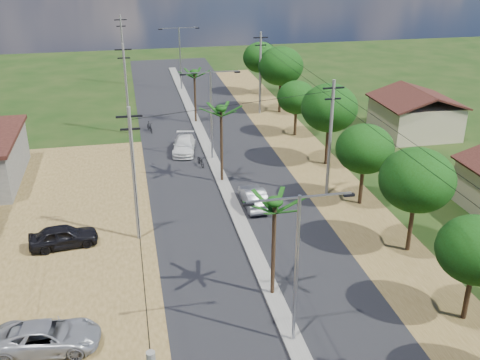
# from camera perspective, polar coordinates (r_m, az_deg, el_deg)

# --- Properties ---
(ground) EXTENTS (160.00, 160.00, 0.00)m
(ground) POSITION_cam_1_polar(r_m,az_deg,el_deg) (28.93, 5.39, -16.05)
(ground) COLOR black
(ground) RESTS_ON ground
(road) EXTENTS (12.00, 110.00, 0.04)m
(road) POSITION_cam_1_polar(r_m,az_deg,el_deg) (41.18, -0.62, -2.92)
(road) COLOR black
(road) RESTS_ON ground
(median) EXTENTS (1.00, 90.00, 0.18)m
(median) POSITION_cam_1_polar(r_m,az_deg,el_deg) (43.81, -1.38, -1.12)
(median) COLOR #605E56
(median) RESTS_ON ground
(dirt_lot_west) EXTENTS (18.00, 46.00, 0.04)m
(dirt_lot_west) POSITION_cam_1_polar(r_m,az_deg,el_deg) (35.38, -23.15, -9.88)
(dirt_lot_west) COLOR brown
(dirt_lot_west) RESTS_ON ground
(dirt_shoulder_east) EXTENTS (5.00, 90.00, 0.03)m
(dirt_shoulder_east) POSITION_cam_1_polar(r_m,az_deg,el_deg) (43.45, 10.45, -1.86)
(dirt_shoulder_east) COLOR brown
(dirt_shoulder_east) RESTS_ON ground
(house_east_far) EXTENTS (7.60, 7.50, 4.60)m
(house_east_far) POSITION_cam_1_polar(r_m,az_deg,el_deg) (58.83, 17.40, 6.72)
(house_east_far) COLOR tan
(house_east_far) RESTS_ON ground
(tree_east_b) EXTENTS (4.00, 4.00, 5.83)m
(tree_east_b) POSITION_cam_1_polar(r_m,az_deg,el_deg) (30.33, 22.88, -6.57)
(tree_east_b) COLOR black
(tree_east_b) RESTS_ON ground
(tree_east_c) EXTENTS (4.60, 4.60, 6.83)m
(tree_east_c) POSITION_cam_1_polar(r_m,az_deg,el_deg) (35.46, 17.53, -0.01)
(tree_east_c) COLOR black
(tree_east_c) RESTS_ON ground
(tree_east_d) EXTENTS (4.20, 4.20, 6.13)m
(tree_east_d) POSITION_cam_1_polar(r_m,az_deg,el_deg) (41.30, 12.55, 3.10)
(tree_east_d) COLOR black
(tree_east_d) RESTS_ON ground
(tree_east_e) EXTENTS (4.80, 4.80, 7.14)m
(tree_east_e) POSITION_cam_1_polar(r_m,az_deg,el_deg) (48.15, 9.07, 7.25)
(tree_east_e) COLOR black
(tree_east_e) RESTS_ON ground
(tree_east_f) EXTENTS (3.80, 3.80, 5.52)m
(tree_east_f) POSITION_cam_1_polar(r_m,az_deg,el_deg) (55.61, 5.75, 8.35)
(tree_east_f) COLOR black
(tree_east_f) RESTS_ON ground
(tree_east_g) EXTENTS (5.00, 5.00, 7.38)m
(tree_east_g) POSITION_cam_1_polar(r_m,az_deg,el_deg) (62.91, 4.16, 11.46)
(tree_east_g) COLOR black
(tree_east_g) RESTS_ON ground
(tree_east_h) EXTENTS (4.40, 4.40, 6.52)m
(tree_east_h) POSITION_cam_1_polar(r_m,az_deg,el_deg) (70.53, 2.12, 12.33)
(tree_east_h) COLOR black
(tree_east_h) RESTS_ON ground
(palm_median_near) EXTENTS (2.00, 2.00, 6.15)m
(palm_median_near) POSITION_cam_1_polar(r_m,az_deg,el_deg) (29.13, 3.54, -2.67)
(palm_median_near) COLOR black
(palm_median_near) RESTS_ON ground
(palm_median_mid) EXTENTS (2.00, 2.00, 6.55)m
(palm_median_mid) POSITION_cam_1_polar(r_m,az_deg,el_deg) (43.60, -1.94, 6.92)
(palm_median_mid) COLOR black
(palm_median_mid) RESTS_ON ground
(palm_median_far) EXTENTS (2.00, 2.00, 5.85)m
(palm_median_far) POSITION_cam_1_polar(r_m,az_deg,el_deg) (59.08, -4.66, 10.67)
(palm_median_far) COLOR black
(palm_median_far) RESTS_ON ground
(streetlight_near) EXTENTS (5.10, 0.18, 8.00)m
(streetlight_near) POSITION_cam_1_polar(r_m,az_deg,el_deg) (26.14, 5.79, -7.95)
(streetlight_near) COLOR gray
(streetlight_near) RESTS_ON ground
(streetlight_mid) EXTENTS (5.10, 0.18, 8.00)m
(streetlight_mid) POSITION_cam_1_polar(r_m,az_deg,el_deg) (48.64, -2.95, 7.31)
(streetlight_mid) COLOR gray
(streetlight_mid) RESTS_ON ground
(streetlight_far) EXTENTS (5.10, 0.18, 8.00)m
(streetlight_far) POSITION_cam_1_polar(r_m,az_deg,el_deg) (72.80, -6.12, 12.69)
(streetlight_far) COLOR gray
(streetlight_far) RESTS_ON ground
(utility_pole_w_b) EXTENTS (1.60, 0.24, 9.00)m
(utility_pole_w_b) POSITION_cam_1_polar(r_m,az_deg,el_deg) (35.86, -10.75, 0.79)
(utility_pole_w_b) COLOR #605E56
(utility_pole_w_b) RESTS_ON ground
(utility_pole_w_c) EXTENTS (1.60, 0.24, 9.00)m
(utility_pole_w_c) POSITION_cam_1_polar(r_m,az_deg,el_deg) (56.82, -11.48, 9.24)
(utility_pole_w_c) COLOR #605E56
(utility_pole_w_c) RESTS_ON ground
(utility_pole_w_d) EXTENTS (1.60, 0.24, 9.00)m
(utility_pole_w_d) POSITION_cam_1_polar(r_m,az_deg,el_deg) (77.37, -11.82, 12.96)
(utility_pole_w_d) COLOR #605E56
(utility_pole_w_d) RESTS_ON ground
(utility_pole_e_b) EXTENTS (1.60, 0.24, 9.00)m
(utility_pole_e_b) POSITION_cam_1_polar(r_m,az_deg,el_deg) (42.18, 9.16, 4.41)
(utility_pole_e_b) COLOR #605E56
(utility_pole_e_b) RESTS_ON ground
(utility_pole_e_c) EXTENTS (1.60, 0.24, 9.00)m
(utility_pole_e_c) POSITION_cam_1_polar(r_m,az_deg,el_deg) (62.44, 2.07, 10.96)
(utility_pole_e_c) COLOR #605E56
(utility_pole_e_c) RESTS_ON ground
(car_silver_mid) EXTENTS (1.58, 4.33, 1.42)m
(car_silver_mid) POSITION_cam_1_polar(r_m,az_deg,el_deg) (41.27, 1.39, -1.80)
(car_silver_mid) COLOR gray
(car_silver_mid) RESTS_ON ground
(car_white_far) EXTENTS (2.72, 4.99, 1.37)m
(car_white_far) POSITION_cam_1_polar(r_m,az_deg,el_deg) (51.86, -5.70, 3.50)
(car_white_far) COLOR silver
(car_white_far) RESTS_ON ground
(car_parked_silver) EXTENTS (5.20, 2.76, 1.39)m
(car_parked_silver) POSITION_cam_1_polar(r_m,az_deg,el_deg) (29.46, -18.94, -14.88)
(car_parked_silver) COLOR gray
(car_parked_silver) RESTS_ON ground
(car_parked_dark) EXTENTS (4.47, 2.26, 1.46)m
(car_parked_dark) POSITION_cam_1_polar(r_m,az_deg,el_deg) (37.76, -17.50, -5.51)
(car_parked_dark) COLOR black
(car_parked_dark) RESTS_ON ground
(moto_rider_west_a) EXTENTS (0.87, 1.84, 0.93)m
(moto_rider_west_a) POSITION_cam_1_polar(r_m,az_deg,el_deg) (48.75, -4.01, 1.95)
(moto_rider_west_a) COLOR black
(moto_rider_west_a) RESTS_ON ground
(moto_rider_west_b) EXTENTS (0.87, 1.84, 1.07)m
(moto_rider_west_b) POSITION_cam_1_polar(r_m,az_deg,el_deg) (57.92, -9.17, 5.32)
(moto_rider_west_b) COLOR black
(moto_rider_west_b) RESTS_ON ground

